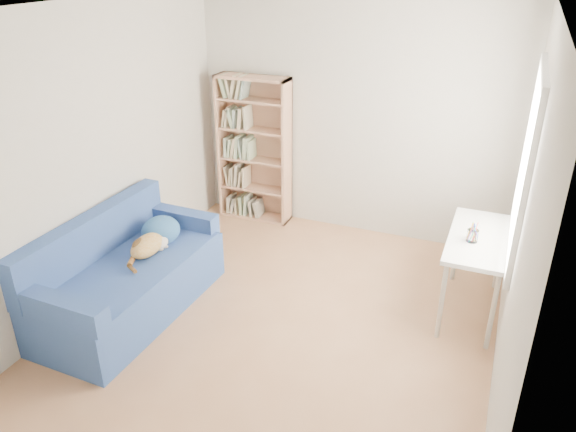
# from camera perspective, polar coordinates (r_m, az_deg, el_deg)

# --- Properties ---
(ground) EXTENTS (4.00, 4.00, 0.00)m
(ground) POSITION_cam_1_polar(r_m,az_deg,el_deg) (4.99, -0.60, -10.70)
(ground) COLOR #AA744D
(ground) RESTS_ON ground
(room_shell) EXTENTS (3.54, 4.04, 2.62)m
(room_shell) POSITION_cam_1_polar(r_m,az_deg,el_deg) (4.22, 0.73, 7.40)
(room_shell) COLOR silver
(room_shell) RESTS_ON ground
(sofa) EXTENTS (0.91, 1.82, 0.89)m
(sofa) POSITION_cam_1_polar(r_m,az_deg,el_deg) (5.17, -16.00, -5.90)
(sofa) COLOR navy
(sofa) RESTS_ON ground
(bookshelf) EXTENTS (0.85, 0.26, 1.69)m
(bookshelf) POSITION_cam_1_polar(r_m,az_deg,el_deg) (6.54, -3.43, 6.19)
(bookshelf) COLOR tan
(bookshelf) RESTS_ON ground
(desk) EXTENTS (0.50, 1.08, 0.75)m
(desk) POSITION_cam_1_polar(r_m,az_deg,el_deg) (5.05, 18.75, -2.86)
(desk) COLOR white
(desk) RESTS_ON ground
(pen_cup) EXTENTS (0.09, 0.09, 0.18)m
(pen_cup) POSITION_cam_1_polar(r_m,az_deg,el_deg) (4.88, 18.25, -1.78)
(pen_cup) COLOR white
(pen_cup) RESTS_ON desk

